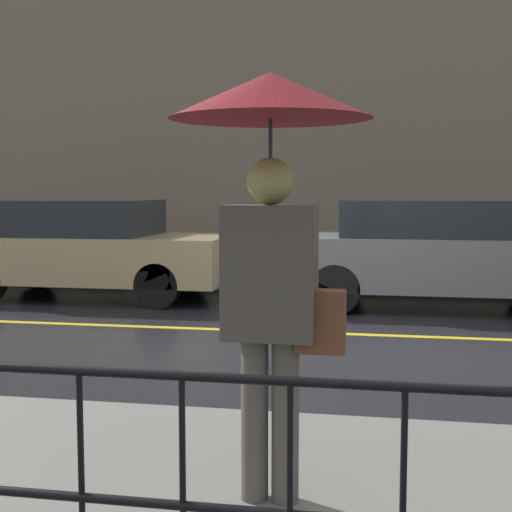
{
  "coord_description": "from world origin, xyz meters",
  "views": [
    {
      "loc": [
        0.71,
        -7.99,
        1.63
      ],
      "look_at": [
        -0.22,
        -2.97,
        1.15
      ],
      "focal_mm": 50.0,
      "sensor_mm": 36.0,
      "label": 1
    }
  ],
  "objects": [
    {
      "name": "pedestrian",
      "position": [
        0.17,
        -4.65,
        1.69
      ],
      "size": [
        0.96,
        0.96,
        2.07
      ],
      "rotation": [
        0.0,
        0.0,
        3.14
      ],
      "color": "#4C4742",
      "rests_on": "sidewalk_near"
    },
    {
      "name": "car_tan",
      "position": [
        -3.74,
        2.11,
        0.75
      ],
      "size": [
        4.2,
        1.79,
        1.48
      ],
      "color": "tan",
      "rests_on": "ground_plane"
    },
    {
      "name": "building_storefront",
      "position": [
        0.0,
        5.56,
        3.07
      ],
      "size": [
        28.0,
        0.3,
        6.14
      ],
      "color": "#706656",
      "rests_on": "ground_plane"
    },
    {
      "name": "car_grey",
      "position": [
        1.37,
        2.11,
        0.77
      ],
      "size": [
        4.4,
        1.84,
        1.49
      ],
      "color": "slate",
      "rests_on": "ground_plane"
    },
    {
      "name": "sidewalk_far",
      "position": [
        0.0,
        4.33,
        0.05
      ],
      "size": [
        28.0,
        2.15,
        0.11
      ],
      "color": "slate",
      "rests_on": "ground_plane"
    },
    {
      "name": "ground_plane",
      "position": [
        0.0,
        0.0,
        0.0
      ],
      "size": [
        80.0,
        80.0,
        0.0
      ],
      "primitive_type": "plane",
      "color": "black"
    },
    {
      "name": "railing_foreground",
      "position": [
        0.0,
        -5.61,
        0.67
      ],
      "size": [
        12.0,
        0.04,
        0.88
      ],
      "color": "black",
      "rests_on": "sidewalk_near"
    },
    {
      "name": "lane_marking",
      "position": [
        0.0,
        0.0,
        0.0
      ],
      "size": [
        25.2,
        0.12,
        0.01
      ],
      "color": "gold",
      "rests_on": "ground_plane"
    },
    {
      "name": "sidewalk_near",
      "position": [
        0.0,
        -4.56,
        0.05
      ],
      "size": [
        28.0,
        2.6,
        0.11
      ],
      "color": "slate",
      "rests_on": "ground_plane"
    }
  ]
}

